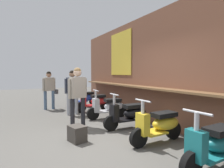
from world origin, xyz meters
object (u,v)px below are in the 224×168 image
object	(u,v)px
scooter_yellow	(160,125)
shopper_passing	(72,88)
scooter_blue	(85,98)
scooter_silver	(109,107)
shopper_with_handbag	(49,87)
shopper_browsing	(78,91)
scooter_black	(130,114)
merchandise_crate	(77,134)
scooter_red	(95,102)
scooter_teal	(215,144)

from	to	relation	value
scooter_yellow	shopper_passing	distance (m)	3.68
scooter_blue	scooter_silver	distance (m)	2.46
shopper_with_handbag	shopper_browsing	size ratio (longest dim) A/B	0.95
scooter_black	merchandise_crate	xyz separation A→B (m)	(0.29, -1.58, -0.21)
shopper_with_handbag	merchandise_crate	xyz separation A→B (m)	(4.04, -0.05, -0.78)
shopper_browsing	scooter_yellow	bearing A→B (deg)	23.31
scooter_silver	scooter_yellow	bearing A→B (deg)	93.37
scooter_silver	merchandise_crate	distance (m)	2.21
scooter_red	scooter_yellow	distance (m)	3.65
scooter_silver	shopper_browsing	distance (m)	1.47
scooter_teal	merchandise_crate	distance (m)	2.66
scooter_red	shopper_browsing	xyz separation A→B (m)	(1.71, -1.24, 0.63)
scooter_black	shopper_passing	size ratio (longest dim) A/B	0.87
scooter_silver	shopper_browsing	xyz separation A→B (m)	(0.47, -1.24, 0.63)
scooter_blue	shopper_with_handbag	xyz separation A→B (m)	(-0.05, -1.53, 0.56)
scooter_red	scooter_yellow	world-z (taller)	same
scooter_teal	shopper_passing	size ratio (longest dim) A/B	0.87
scooter_yellow	merchandise_crate	world-z (taller)	scooter_yellow
scooter_silver	shopper_with_handbag	size ratio (longest dim) A/B	0.89
shopper_passing	merchandise_crate	distance (m)	2.81
scooter_blue	shopper_browsing	xyz separation A→B (m)	(2.93, -1.24, 0.63)
shopper_with_handbag	merchandise_crate	distance (m)	4.11
scooter_teal	shopper_with_handbag	size ratio (longest dim) A/B	0.88
scooter_yellow	scooter_teal	size ratio (longest dim) A/B	1.00
shopper_with_handbag	shopper_browsing	xyz separation A→B (m)	(2.98, 0.29, 0.07)
scooter_teal	scooter_yellow	bearing A→B (deg)	-92.11
scooter_blue	merchandise_crate	distance (m)	4.30
merchandise_crate	shopper_passing	bearing A→B (deg)	166.54
scooter_teal	shopper_browsing	xyz separation A→B (m)	(-3.18, -1.24, 0.63)
scooter_red	scooter_yellow	xyz separation A→B (m)	(3.65, 0.00, 0.00)
scooter_blue	shopper_passing	size ratio (longest dim) A/B	0.87
scooter_black	scooter_yellow	world-z (taller)	same
scooter_blue	scooter_black	world-z (taller)	same
shopper_passing	merchandise_crate	xyz separation A→B (m)	(2.62, -0.63, -0.81)
scooter_teal	shopper_with_handbag	bearing A→B (deg)	-78.20
scooter_red	shopper_passing	distance (m)	1.13
scooter_blue	shopper_passing	bearing A→B (deg)	55.51
shopper_with_handbag	shopper_passing	world-z (taller)	shopper_passing
scooter_silver	merchandise_crate	bearing A→B (deg)	47.42
scooter_yellow	scooter_teal	xyz separation A→B (m)	(1.24, -0.00, 0.00)
scooter_teal	scooter_black	bearing A→B (deg)	-92.11
scooter_teal	shopper_browsing	distance (m)	3.47
scooter_red	shopper_with_handbag	distance (m)	2.07
shopper_with_handbag	merchandise_crate	world-z (taller)	shopper_with_handbag
merchandise_crate	scooter_yellow	bearing A→B (deg)	60.67
scooter_yellow	shopper_browsing	world-z (taller)	shopper_browsing
scooter_silver	merchandise_crate	size ratio (longest dim) A/B	3.74
shopper_browsing	shopper_passing	xyz separation A→B (m)	(-1.56, 0.28, -0.04)
shopper_browsing	merchandise_crate	world-z (taller)	shopper_browsing
scooter_black	scooter_silver	bearing A→B (deg)	-88.33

